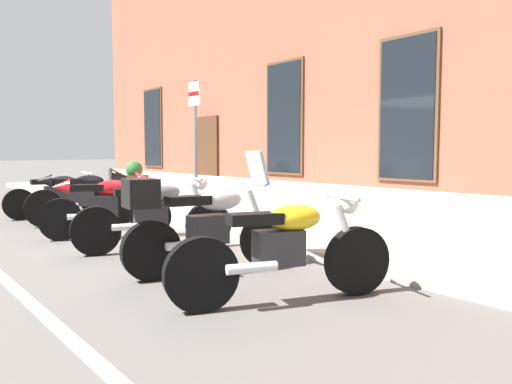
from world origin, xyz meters
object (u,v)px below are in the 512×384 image
at_px(motorcycle_black_sport, 88,194).
at_px(motorcycle_red_sport, 111,202).
at_px(motorcycle_silver_touring, 203,224).
at_px(motorcycle_black_naked, 60,195).
at_px(barrel_planter, 134,186).
at_px(motorcycle_yellow_naked, 286,250).
at_px(parking_sign, 195,129).
at_px(motorcycle_grey_naked, 156,215).

relative_size(motorcycle_black_sport, motorcycle_red_sport, 1.06).
bearing_deg(motorcycle_silver_touring, motorcycle_black_naked, 177.78).
bearing_deg(barrel_planter, motorcycle_yellow_naked, -15.00).
distance_m(motorcycle_black_sport, motorcycle_red_sport, 1.70).
bearing_deg(parking_sign, motorcycle_grey_naked, -41.94).
bearing_deg(motorcycle_black_sport, motorcycle_red_sport, -7.85).
height_order(motorcycle_red_sport, parking_sign, parking_sign).
relative_size(motorcycle_red_sport, motorcycle_silver_touring, 0.94).
bearing_deg(parking_sign, motorcycle_red_sport, -69.51).
height_order(motorcycle_red_sport, motorcycle_grey_naked, motorcycle_red_sport).
distance_m(motorcycle_red_sport, motorcycle_grey_naked, 1.37).
xyz_separation_m(motorcycle_red_sport, barrel_planter, (-3.73, 2.07, -0.03)).
distance_m(parking_sign, barrel_planter, 3.24).
height_order(motorcycle_grey_naked, motorcycle_yellow_naked, motorcycle_grey_naked).
height_order(motorcycle_yellow_naked, barrel_planter, barrel_planter).
bearing_deg(motorcycle_grey_naked, motorcycle_silver_touring, -7.01).
height_order(motorcycle_black_sport, motorcycle_red_sport, motorcycle_black_sport).
distance_m(motorcycle_black_naked, motorcycle_grey_naked, 4.43).
height_order(motorcycle_silver_touring, barrel_planter, motorcycle_silver_touring).
height_order(motorcycle_black_sport, motorcycle_yellow_naked, motorcycle_black_sport).
relative_size(motorcycle_black_sport, motorcycle_yellow_naked, 0.96).
xyz_separation_m(motorcycle_red_sport, motorcycle_grey_naked, (1.36, 0.08, -0.08)).
bearing_deg(motorcycle_red_sport, barrel_planter, 151.03).
height_order(motorcycle_silver_touring, motorcycle_yellow_naked, motorcycle_silver_touring).
bearing_deg(motorcycle_silver_touring, parking_sign, 150.18).
bearing_deg(motorcycle_red_sport, motorcycle_black_naked, 177.63).
bearing_deg(barrel_planter, motorcycle_silver_touring, -18.17).
xyz_separation_m(motorcycle_black_naked, motorcycle_silver_touring, (5.95, -0.23, 0.10)).
xyz_separation_m(parking_sign, barrel_planter, (-3.00, 0.10, -1.24)).
relative_size(motorcycle_red_sport, barrel_planter, 1.94).
bearing_deg(motorcycle_silver_touring, motorcycle_yellow_naked, 1.30).
bearing_deg(motorcycle_silver_touring, motorcycle_red_sport, 177.94).
height_order(motorcycle_black_naked, motorcycle_grey_naked, motorcycle_grey_naked).
relative_size(motorcycle_black_naked, motorcycle_yellow_naked, 1.00).
relative_size(motorcycle_black_naked, motorcycle_grey_naked, 0.99).
bearing_deg(motorcycle_grey_naked, parking_sign, 138.06).
height_order(motorcycle_red_sport, motorcycle_silver_touring, motorcycle_silver_touring).
xyz_separation_m(motorcycle_black_sport, motorcycle_silver_touring, (4.57, -0.34, -0.00)).
height_order(motorcycle_black_sport, motorcycle_grey_naked, motorcycle_black_sport).
bearing_deg(motorcycle_black_sport, motorcycle_silver_touring, -4.21).
xyz_separation_m(motorcycle_black_naked, parking_sign, (2.33, 1.84, 1.31)).
distance_m(motorcycle_black_naked, parking_sign, 3.25).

